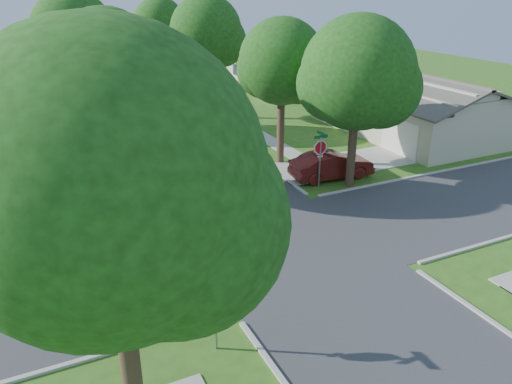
{
  "coord_description": "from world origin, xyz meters",
  "views": [
    {
      "loc": [
        -8.68,
        -15.76,
        9.92
      ],
      "look_at": [
        -0.2,
        2.04,
        1.6
      ],
      "focal_mm": 35.0,
      "sensor_mm": 36.0,
      "label": 1
    }
  ],
  "objects_px": {
    "tree_w_mid": "(75,37)",
    "tree_sw_corner": "(113,197)",
    "car_curb_east": "(152,84)",
    "car_curb_west": "(96,78)",
    "stop_sign_ne": "(320,150)",
    "tree_e_near": "(283,66)",
    "tree_e_far": "(160,26)",
    "house_ne_far": "(286,72)",
    "tree_w_far": "(58,35)",
    "tree_w_near": "(109,69)",
    "tree_e_mid": "(207,35)",
    "stop_sign_sw": "(214,290)",
    "tree_ne_corner": "(358,78)",
    "car_driveway": "(332,165)",
    "house_ne_near": "(408,111)"
  },
  "relations": [
    {
      "from": "tree_w_mid",
      "to": "tree_sw_corner",
      "type": "distance_m",
      "value": 28.14
    },
    {
      "from": "car_curb_east",
      "to": "car_curb_west",
      "type": "xyz_separation_m",
      "value": [
        -4.4,
        6.0,
        -0.03
      ]
    },
    {
      "from": "stop_sign_ne",
      "to": "car_curb_west",
      "type": "bearing_deg",
      "value": 99.76
    },
    {
      "from": "tree_e_near",
      "to": "car_curb_west",
      "type": "distance_m",
      "value": 30.99
    },
    {
      "from": "car_curb_east",
      "to": "tree_e_far",
      "type": "bearing_deg",
      "value": 34.75
    },
    {
      "from": "tree_sw_corner",
      "to": "house_ne_far",
      "type": "distance_m",
      "value": 43.2
    },
    {
      "from": "tree_w_far",
      "to": "tree_w_near",
      "type": "bearing_deg",
      "value": -89.99
    },
    {
      "from": "tree_e_mid",
      "to": "tree_w_far",
      "type": "height_order",
      "value": "tree_e_mid"
    },
    {
      "from": "stop_sign_sw",
      "to": "tree_w_far",
      "type": "distance_m",
      "value": 38.86
    },
    {
      "from": "tree_e_far",
      "to": "car_curb_east",
      "type": "bearing_deg",
      "value": -147.33
    },
    {
      "from": "tree_ne_corner",
      "to": "car_curb_east",
      "type": "xyz_separation_m",
      "value": [
        -3.16,
        28.8,
        -4.91
      ]
    },
    {
      "from": "house_ne_far",
      "to": "tree_ne_corner",
      "type": "bearing_deg",
      "value": -111.23
    },
    {
      "from": "car_curb_east",
      "to": "car_driveway",
      "type": "bearing_deg",
      "value": -82.11
    },
    {
      "from": "tree_e_near",
      "to": "house_ne_far",
      "type": "bearing_deg",
      "value": 60.65
    },
    {
      "from": "tree_e_mid",
      "to": "house_ne_near",
      "type": "xyz_separation_m",
      "value": [
        11.23,
        -10.01,
        -4.74
      ]
    },
    {
      "from": "stop_sign_sw",
      "to": "car_curb_west",
      "type": "height_order",
      "value": "stop_sign_sw"
    },
    {
      "from": "tree_e_near",
      "to": "tree_sw_corner",
      "type": "distance_m",
      "value": 20.12
    },
    {
      "from": "tree_e_mid",
      "to": "stop_sign_sw",
      "type": "bearing_deg",
      "value": -110.2
    },
    {
      "from": "car_curb_east",
      "to": "stop_sign_ne",
      "type": "bearing_deg",
      "value": -84.89
    },
    {
      "from": "house_ne_far",
      "to": "stop_sign_ne",
      "type": "bearing_deg",
      "value": -114.93
    },
    {
      "from": "stop_sign_ne",
      "to": "tree_ne_corner",
      "type": "relative_size",
      "value": 0.34
    },
    {
      "from": "house_ne_near",
      "to": "car_driveway",
      "type": "xyz_separation_m",
      "value": [
        -9.99,
        -5.5,
        -0.76
      ]
    },
    {
      "from": "tree_w_far",
      "to": "house_ne_near",
      "type": "relative_size",
      "value": 0.59
    },
    {
      "from": "tree_e_mid",
      "to": "tree_e_far",
      "type": "height_order",
      "value": "tree_e_mid"
    },
    {
      "from": "tree_w_mid",
      "to": "house_ne_near",
      "type": "height_order",
      "value": "tree_w_mid"
    },
    {
      "from": "tree_ne_corner",
      "to": "car_driveway",
      "type": "bearing_deg",
      "value": 105.56
    },
    {
      "from": "stop_sign_sw",
      "to": "tree_e_near",
      "type": "distance_m",
      "value": 17.04
    },
    {
      "from": "tree_ne_corner",
      "to": "tree_w_mid",
      "type": "bearing_deg",
      "value": 123.22
    },
    {
      "from": "car_curb_east",
      "to": "house_ne_far",
      "type": "bearing_deg",
      "value": -15.34
    },
    {
      "from": "stop_sign_sw",
      "to": "stop_sign_ne",
      "type": "distance_m",
      "value": 13.29
    },
    {
      "from": "stop_sign_sw",
      "to": "house_ne_near",
      "type": "bearing_deg",
      "value": 37.18
    },
    {
      "from": "tree_e_far",
      "to": "tree_w_mid",
      "type": "xyz_separation_m",
      "value": [
        -9.39,
        -13.0,
        0.51
      ]
    },
    {
      "from": "car_driveway",
      "to": "car_curb_west",
      "type": "relative_size",
      "value": 1.03
    },
    {
      "from": "car_curb_east",
      "to": "car_curb_west",
      "type": "distance_m",
      "value": 7.44
    },
    {
      "from": "tree_ne_corner",
      "to": "car_curb_west",
      "type": "xyz_separation_m",
      "value": [
        -7.56,
        34.8,
        -4.95
      ]
    },
    {
      "from": "car_curb_east",
      "to": "tree_w_near",
      "type": "bearing_deg",
      "value": -106.02
    },
    {
      "from": "tree_w_near",
      "to": "car_curb_east",
      "type": "height_order",
      "value": "tree_w_near"
    },
    {
      "from": "tree_ne_corner",
      "to": "house_ne_far",
      "type": "height_order",
      "value": "tree_ne_corner"
    },
    {
      "from": "stop_sign_sw",
      "to": "tree_ne_corner",
      "type": "xyz_separation_m",
      "value": [
        11.06,
        8.91,
        3.56
      ]
    },
    {
      "from": "tree_ne_corner",
      "to": "house_ne_far",
      "type": "bearing_deg",
      "value": 68.77
    },
    {
      "from": "stop_sign_ne",
      "to": "tree_e_far",
      "type": "relative_size",
      "value": 0.34
    },
    {
      "from": "tree_w_far",
      "to": "tree_sw_corner",
      "type": "distance_m",
      "value": 41.1
    },
    {
      "from": "house_ne_near",
      "to": "car_curb_east",
      "type": "distance_m",
      "value": 25.47
    },
    {
      "from": "stop_sign_sw",
      "to": "car_curb_west",
      "type": "bearing_deg",
      "value": 85.42
    },
    {
      "from": "tree_e_near",
      "to": "house_ne_near",
      "type": "bearing_deg",
      "value": 10.04
    },
    {
      "from": "tree_w_near",
      "to": "stop_sign_sw",
      "type": "bearing_deg",
      "value": -90.23
    },
    {
      "from": "car_curb_east",
      "to": "tree_e_mid",
      "type": "bearing_deg",
      "value": -80.53
    },
    {
      "from": "tree_w_mid",
      "to": "tree_w_far",
      "type": "height_order",
      "value": "tree_w_mid"
    },
    {
      "from": "tree_e_far",
      "to": "tree_w_far",
      "type": "height_order",
      "value": "tree_e_far"
    },
    {
      "from": "car_driveway",
      "to": "tree_sw_corner",
      "type": "bearing_deg",
      "value": 137.22
    }
  ]
}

